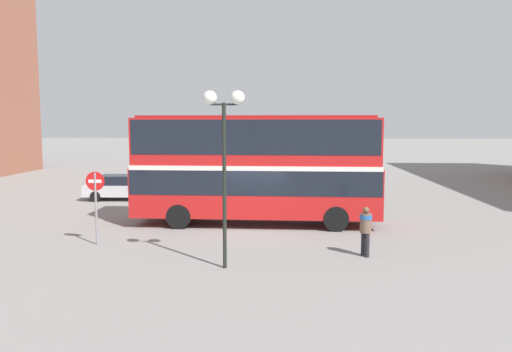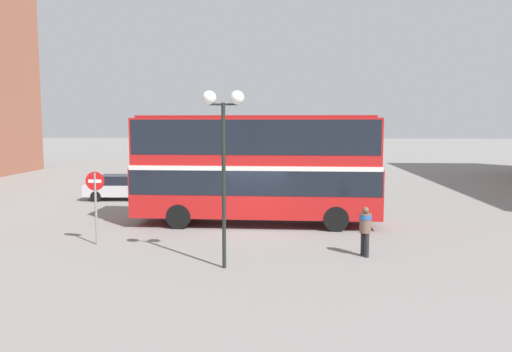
% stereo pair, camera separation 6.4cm
% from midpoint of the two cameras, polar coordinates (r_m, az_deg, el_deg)
% --- Properties ---
extents(ground_plane, '(240.00, 240.00, 0.00)m').
position_cam_midpoint_polar(ground_plane, '(21.24, 0.11, -6.09)').
color(ground_plane, gray).
extents(double_decker_bus, '(10.72, 2.80, 4.80)m').
position_cam_midpoint_polar(double_decker_bus, '(21.83, 0.09, 1.53)').
color(double_decker_bus, red).
rests_on(double_decker_bus, ground_plane).
extents(pedestrian_foreground, '(0.54, 0.54, 1.69)m').
position_cam_midpoint_polar(pedestrian_foreground, '(17.22, 12.49, -5.62)').
color(pedestrian_foreground, '#232328').
rests_on(pedestrian_foreground, ground_plane).
extents(parked_car_kerb_near, '(4.19, 2.03, 1.43)m').
position_cam_midpoint_polar(parked_car_kerb_near, '(30.23, -15.07, -1.24)').
color(parked_car_kerb_near, silver).
rests_on(parked_car_kerb_near, ground_plane).
extents(parked_car_kerb_far, '(4.60, 2.29, 1.68)m').
position_cam_midpoint_polar(parked_car_kerb_far, '(31.02, 3.30, -0.63)').
color(parked_car_kerb_far, black).
rests_on(parked_car_kerb_far, ground_plane).
extents(street_lamp_twin_globe, '(1.27, 0.43, 5.45)m').
position_cam_midpoint_polar(street_lamp_twin_globe, '(15.14, -3.63, 5.71)').
color(street_lamp_twin_globe, black).
rests_on(street_lamp_twin_globe, ground_plane).
extents(no_entry_sign, '(0.70, 0.08, 2.71)m').
position_cam_midpoint_polar(no_entry_sign, '(19.20, -17.79, -2.08)').
color(no_entry_sign, gray).
rests_on(no_entry_sign, ground_plane).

